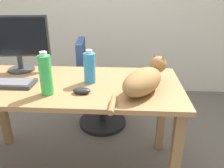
{
  "coord_description": "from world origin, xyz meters",
  "views": [
    {
      "loc": [
        0.37,
        -1.39,
        1.33
      ],
      "look_at": [
        0.29,
        -0.14,
        0.79
      ],
      "focal_mm": 36.55,
      "sensor_mm": 36.0,
      "label": 1
    }
  ],
  "objects_px": {
    "office_chair": "(97,91)",
    "spray_bottle": "(46,75)",
    "cat": "(144,79)",
    "water_bottle": "(90,68)",
    "monitor": "(17,41)",
    "computer_mouse": "(82,91)",
    "keyboard": "(1,83)"
  },
  "relations": [
    {
      "from": "monitor",
      "to": "cat",
      "type": "distance_m",
      "value": 0.99
    },
    {
      "from": "water_bottle",
      "to": "cat",
      "type": "bearing_deg",
      "value": -19.86
    },
    {
      "from": "office_chair",
      "to": "water_bottle",
      "type": "relative_size",
      "value": 3.92
    },
    {
      "from": "keyboard",
      "to": "computer_mouse",
      "type": "bearing_deg",
      "value": -9.93
    },
    {
      "from": "office_chair",
      "to": "cat",
      "type": "height_order",
      "value": "cat"
    },
    {
      "from": "office_chair",
      "to": "spray_bottle",
      "type": "bearing_deg",
      "value": -103.25
    },
    {
      "from": "office_chair",
      "to": "cat",
      "type": "xyz_separation_m",
      "value": [
        0.39,
        -0.74,
        0.44
      ]
    },
    {
      "from": "office_chair",
      "to": "cat",
      "type": "relative_size",
      "value": 1.68
    },
    {
      "from": "keyboard",
      "to": "computer_mouse",
      "type": "height_order",
      "value": "computer_mouse"
    },
    {
      "from": "monitor",
      "to": "computer_mouse",
      "type": "distance_m",
      "value": 0.7
    },
    {
      "from": "water_bottle",
      "to": "monitor",
      "type": "bearing_deg",
      "value": 160.2
    },
    {
      "from": "office_chair",
      "to": "cat",
      "type": "bearing_deg",
      "value": -62.24
    },
    {
      "from": "keyboard",
      "to": "cat",
      "type": "distance_m",
      "value": 0.94
    },
    {
      "from": "office_chair",
      "to": "monitor",
      "type": "distance_m",
      "value": 0.89
    },
    {
      "from": "monitor",
      "to": "spray_bottle",
      "type": "distance_m",
      "value": 0.53
    },
    {
      "from": "cat",
      "to": "spray_bottle",
      "type": "relative_size",
      "value": 2.0
    },
    {
      "from": "office_chair",
      "to": "spray_bottle",
      "type": "relative_size",
      "value": 3.36
    },
    {
      "from": "spray_bottle",
      "to": "computer_mouse",
      "type": "bearing_deg",
      "value": 5.16
    },
    {
      "from": "office_chair",
      "to": "computer_mouse",
      "type": "distance_m",
      "value": 0.88
    },
    {
      "from": "monitor",
      "to": "water_bottle",
      "type": "bearing_deg",
      "value": -19.8
    },
    {
      "from": "cat",
      "to": "water_bottle",
      "type": "height_order",
      "value": "water_bottle"
    },
    {
      "from": "keyboard",
      "to": "water_bottle",
      "type": "xyz_separation_m",
      "value": [
        0.58,
        0.08,
        0.09
      ]
    },
    {
      "from": "monitor",
      "to": "keyboard",
      "type": "relative_size",
      "value": 1.09
    },
    {
      "from": "monitor",
      "to": "computer_mouse",
      "type": "relative_size",
      "value": 4.36
    },
    {
      "from": "cat",
      "to": "office_chair",
      "type": "bearing_deg",
      "value": 117.76
    },
    {
      "from": "keyboard",
      "to": "office_chair",
      "type": "bearing_deg",
      "value": 52.14
    },
    {
      "from": "monitor",
      "to": "spray_bottle",
      "type": "height_order",
      "value": "monitor"
    },
    {
      "from": "monitor",
      "to": "computer_mouse",
      "type": "xyz_separation_m",
      "value": [
        0.54,
        -0.38,
        -0.21
      ]
    },
    {
      "from": "keyboard",
      "to": "cat",
      "type": "xyz_separation_m",
      "value": [
        0.93,
        -0.05,
        0.07
      ]
    },
    {
      "from": "keyboard",
      "to": "monitor",
      "type": "bearing_deg",
      "value": 87.67
    },
    {
      "from": "computer_mouse",
      "to": "spray_bottle",
      "type": "xyz_separation_m",
      "value": [
        -0.2,
        -0.02,
        0.11
      ]
    },
    {
      "from": "monitor",
      "to": "spray_bottle",
      "type": "bearing_deg",
      "value": -49.78
    }
  ]
}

